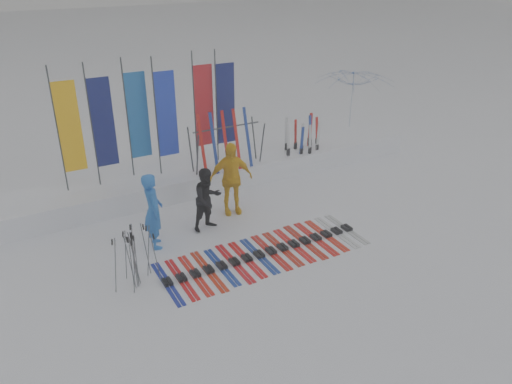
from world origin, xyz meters
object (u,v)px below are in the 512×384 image
person_yellow (231,179)px  ski_row (265,253)px  tent_canopy (353,105)px  person_blue (153,211)px  ski_rack (227,141)px  person_black (208,199)px

person_yellow → ski_row: person_yellow is taller
tent_canopy → ski_row: bearing=-141.6°
person_blue → ski_row: size_ratio=0.38×
ski_rack → person_blue: bearing=-143.3°
person_blue → person_yellow: 2.35m
person_black → ski_rack: ski_rack is taller
person_blue → ski_row: bearing=-118.6°
ski_rack → ski_row: bearing=-103.5°
person_blue → tent_canopy: (8.58, 3.66, 0.37)m
ski_row → person_yellow: bearing=83.5°
ski_row → ski_rack: ski_rack is taller
person_black → ski_row: bearing=-82.3°
person_black → person_yellow: person_yellow is taller
person_blue → person_yellow: person_yellow is taller
tent_canopy → ski_row: tent_canopy is taller
person_black → ski_rack: size_ratio=0.77×
person_black → tent_canopy: bearing=13.9°
person_black → tent_canopy: size_ratio=0.56×
ski_row → ski_rack: bearing=76.5°
person_yellow → person_blue: bearing=-152.2°
person_black → person_yellow: size_ratio=0.82×
person_blue → ski_row: (2.01, -1.55, -0.87)m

